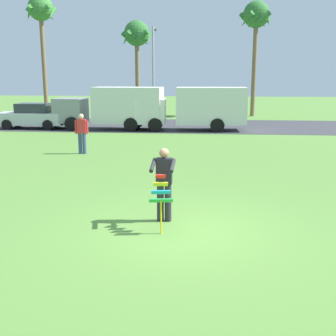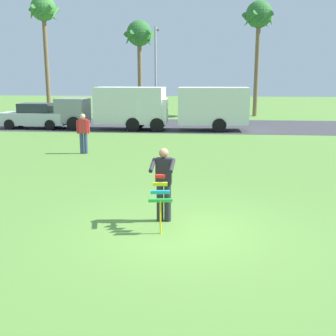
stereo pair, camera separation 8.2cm
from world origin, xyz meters
name	(u,v)px [view 1 (the left image)]	position (x,y,z in m)	size (l,w,h in m)	color
ground_plane	(183,231)	(0.00, 0.00, 0.00)	(120.00, 120.00, 0.00)	#568438
road_strip	(199,126)	(0.00, 19.73, 0.01)	(120.00, 8.00, 0.01)	#38383D
person_kite_flyer	(164,182)	(-0.48, 0.62, 0.95)	(0.54, 0.66, 1.73)	#26262B
kite_held	(161,195)	(-0.48, -0.03, 0.83)	(0.53, 0.67, 1.22)	red
parked_car_silver	(32,116)	(-10.56, 17.33, 0.77)	(4.22, 1.88, 1.60)	silver
parked_truck_grey_van	(115,107)	(-5.19, 17.33, 1.41)	(6.77, 2.29, 2.62)	gray
parked_truck_white_box	(197,107)	(-0.08, 17.33, 1.41)	(6.76, 2.27, 2.62)	silver
palm_tree_left_near	(41,14)	(-13.58, 27.67, 8.36)	(2.58, 2.71, 9.89)	brown
palm_tree_right_near	(137,37)	(-5.42, 27.57, 6.43)	(2.58, 2.71, 7.79)	brown
palm_tree_centre_far	(256,20)	(4.29, 27.12, 7.64)	(2.58, 2.71, 9.11)	brown
streetlight_pole	(153,66)	(-3.72, 24.98, 4.00)	(0.24, 1.65, 7.00)	#9E9EA3
person_walker_near	(82,132)	(-4.87, 8.95, 0.93)	(0.57, 0.26, 1.73)	#384772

